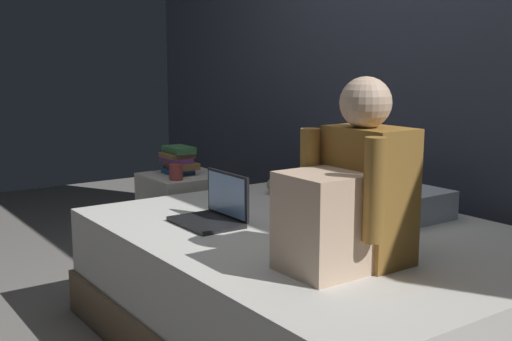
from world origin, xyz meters
TOP-DOWN VIEW (x-y plane):
  - wall_back at (0.00, 1.20)m, footprint 5.60×0.10m
  - bed at (0.20, 0.30)m, footprint 2.00×1.50m
  - nightstand at (-1.10, 0.37)m, footprint 0.44×0.46m
  - person_sitting at (0.62, 0.08)m, footprint 0.39×0.44m
  - laptop at (-0.14, -0.00)m, footprint 0.32×0.23m
  - pillow at (0.15, 0.75)m, footprint 0.56×0.36m
  - book_stack at (-1.13, 0.35)m, footprint 0.23×0.16m
  - mug at (-0.97, 0.25)m, footprint 0.08×0.08m
  - clothes_pile at (-0.46, 0.62)m, footprint 0.18×0.17m

SIDE VIEW (x-z plane):
  - bed at x=0.20m, z-range 0.00..0.52m
  - nightstand at x=-1.10m, z-range 0.00..0.56m
  - clothes_pile at x=-0.46m, z-range 0.52..0.61m
  - laptop at x=-0.14m, z-range 0.46..0.68m
  - pillow at x=0.15m, z-range 0.52..0.65m
  - mug at x=-0.97m, z-range 0.56..0.65m
  - book_stack at x=-1.13m, z-range 0.56..0.72m
  - person_sitting at x=0.62m, z-range 0.44..1.10m
  - wall_back at x=0.00m, z-range 0.00..2.70m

